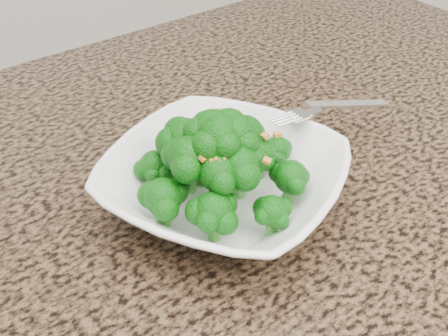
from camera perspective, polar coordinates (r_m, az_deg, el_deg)
granite_counter at (r=0.54m, az=-8.60°, el=-13.80°), size 1.64×1.04×0.03m
bowl at (r=0.60m, az=-0.00°, el=-1.54°), size 0.32×0.32×0.06m
broccoli_pile at (r=0.56m, az=-0.00°, el=3.92°), size 0.22×0.22×0.07m
garlic_topping at (r=0.53m, az=-0.00°, el=7.55°), size 0.13×0.13×0.01m
fork at (r=0.65m, az=9.18°, el=5.72°), size 0.20×0.08×0.01m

